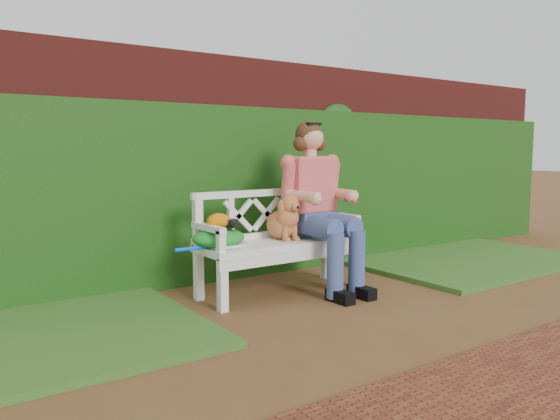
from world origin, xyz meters
TOP-DOWN VIEW (x-y plane):
  - ground at (0.00, 0.00)m, footprint 60.00×60.00m
  - brick_wall at (0.00, 1.90)m, footprint 10.00×0.30m
  - ivy_hedge at (0.00, 1.68)m, footprint 10.00×0.18m
  - grass_left at (-2.40, 0.90)m, footprint 2.60×2.00m
  - grass_right at (2.40, 0.90)m, footprint 2.60×2.00m
  - garden_bench at (-0.14, 0.91)m, footprint 1.65×0.81m
  - seated_woman at (0.22, 0.89)m, footprint 0.97×1.09m
  - dog at (-0.09, 0.92)m, footprint 0.41×0.46m
  - tennis_racket at (-0.72, 0.90)m, footprint 0.73×0.46m
  - green_bag at (-0.75, 0.92)m, footprint 0.56×0.51m
  - camera_item at (-0.66, 0.89)m, footprint 0.13×0.11m
  - baseball_glove at (-0.76, 0.90)m, footprint 0.24×0.20m

SIDE VIEW (x-z plane):
  - ground at x=0.00m, z-range 0.00..0.00m
  - grass_left at x=-2.40m, z-range 0.00..0.05m
  - grass_right at x=2.40m, z-range 0.00..0.05m
  - garden_bench at x=-0.14m, z-range 0.00..0.48m
  - tennis_racket at x=-0.72m, z-range 0.48..0.51m
  - green_bag at x=-0.75m, z-range 0.48..0.63m
  - camera_item at x=-0.66m, z-range 0.63..0.71m
  - dog at x=-0.09m, z-range 0.48..0.90m
  - baseball_glove at x=-0.76m, z-range 0.63..0.76m
  - seated_woman at x=0.22m, z-range 0.00..1.59m
  - ivy_hedge at x=0.00m, z-range 0.00..1.70m
  - brick_wall at x=0.00m, z-range 0.00..2.20m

